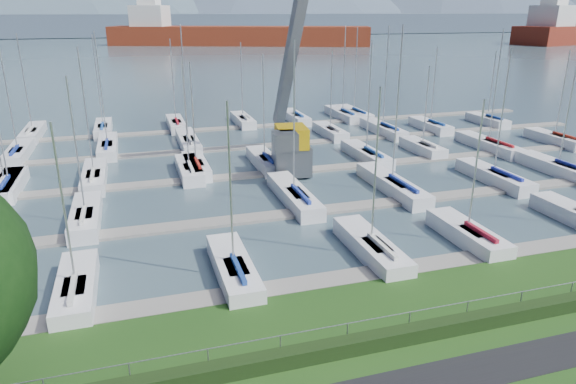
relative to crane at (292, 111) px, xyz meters
name	(u,v)px	position (x,y,z in m)	size (l,w,h in m)	color
water	(144,41)	(-4.81, 233.60, -5.73)	(800.00, 540.00, 0.20)	#445964
hedge	(372,342)	(-4.81, -26.80, -4.98)	(80.00, 0.70, 0.70)	black
fence	(369,320)	(-4.81, -26.40, -4.13)	(0.04, 0.04, 80.00)	gray
foothill	(138,24)	(-4.81, 303.60, 0.67)	(900.00, 80.00, 12.00)	#48576A
docks	(243,176)	(-4.81, -0.40, -5.55)	(90.00, 41.60, 0.25)	slate
crane	(292,111)	(0.00, 0.00, 0.00)	(4.90, 13.34, 22.35)	#585B60
cargo_ship_mid	(229,36)	(29.49, 184.22, -1.88)	(109.50, 56.46, 21.50)	maroon
sailboat_fleet	(210,109)	(-6.97, 2.68, 0.09)	(75.34, 49.65, 13.39)	#1F3D9B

